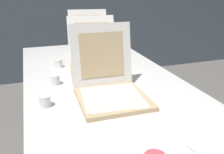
# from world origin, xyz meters

# --- Properties ---
(table) EXTENTS (0.97, 2.02, 0.74)m
(table) POSITION_xyz_m (0.00, 0.55, 0.69)
(table) COLOR silver
(table) RESTS_ON ground
(pizza_box_front) EXTENTS (0.36, 0.43, 0.37)m
(pizza_box_front) POSITION_xyz_m (-0.04, 0.27, 0.79)
(pizza_box_front) COLOR tan
(pizza_box_front) RESTS_ON table
(pizza_box_middle) EXTENTS (0.41, 0.53, 0.35)m
(pizza_box_middle) POSITION_xyz_m (0.01, 0.72, 0.79)
(pizza_box_middle) COLOR tan
(pizza_box_middle) RESTS_ON table
(pizza_box_back) EXTENTS (0.42, 0.53, 0.35)m
(pizza_box_back) POSITION_xyz_m (0.09, 1.17, 0.79)
(pizza_box_back) COLOR tan
(pizza_box_back) RESTS_ON table
(cup_white_mid) EXTENTS (0.06, 0.06, 0.06)m
(cup_white_mid) POSITION_xyz_m (-0.30, 0.55, 0.77)
(cup_white_mid) COLOR white
(cup_white_mid) RESTS_ON table
(cup_white_far) EXTENTS (0.06, 0.06, 0.06)m
(cup_white_far) POSITION_xyz_m (-0.24, 0.87, 0.77)
(cup_white_far) COLOR white
(cup_white_far) RESTS_ON table
(cup_white_near_left) EXTENTS (0.06, 0.06, 0.06)m
(cup_white_near_left) POSITION_xyz_m (-0.38, 0.27, 0.77)
(cup_white_near_left) COLOR white
(cup_white_near_left) RESTS_ON table
(napkin_pile) EXTENTS (0.20, 0.21, 0.01)m
(napkin_pile) POSITION_xyz_m (0.18, -0.30, 0.74)
(napkin_pile) COLOR white
(napkin_pile) RESTS_ON table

